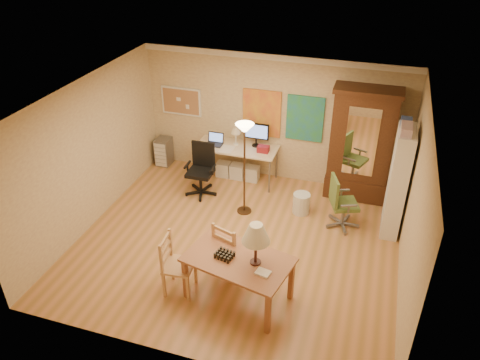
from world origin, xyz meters
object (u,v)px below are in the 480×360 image
(dining_table, at_px, (245,252))
(bookshelf, at_px, (398,182))
(armoire, at_px, (360,152))
(office_chair_green, at_px, (341,213))
(office_chair_black, at_px, (201,181))
(computer_desk, at_px, (239,159))

(dining_table, distance_m, bookshelf, 3.23)
(dining_table, bearing_deg, armoire, 69.60)
(dining_table, height_order, office_chair_green, dining_table)
(dining_table, height_order, office_chair_black, dining_table)
(computer_desk, xyz_separation_m, office_chair_green, (2.32, -1.08, -0.20))
(office_chair_black, relative_size, bookshelf, 0.54)
(computer_desk, height_order, armoire, armoire)
(office_chair_green, distance_m, bookshelf, 1.15)
(office_chair_green, bearing_deg, armoire, 82.94)
(computer_desk, distance_m, office_chair_black, 0.98)
(office_chair_black, distance_m, bookshelf, 3.82)
(armoire, xyz_separation_m, bookshelf, (0.73, -0.97, -0.01))
(computer_desk, relative_size, office_chair_green, 1.66)
(computer_desk, bearing_deg, office_chair_green, -24.96)
(dining_table, height_order, armoire, armoire)
(dining_table, distance_m, office_chair_black, 3.19)
(computer_desk, bearing_deg, bookshelf, -15.49)
(dining_table, relative_size, office_chair_black, 1.56)
(dining_table, xyz_separation_m, armoire, (1.29, 3.48, 0.10))
(computer_desk, relative_size, office_chair_black, 1.58)
(computer_desk, xyz_separation_m, office_chair_black, (-0.55, -0.79, -0.19))
(office_chair_black, relative_size, armoire, 0.47)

